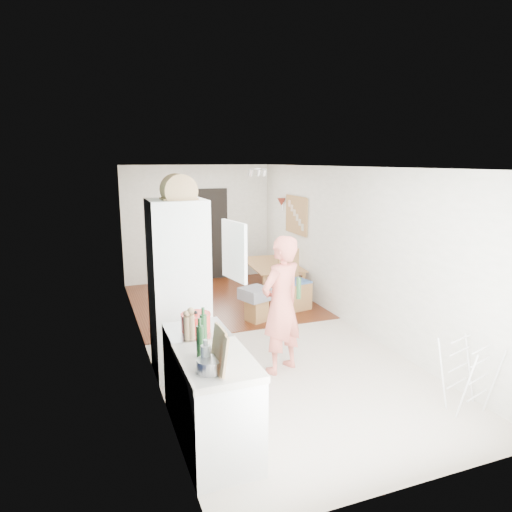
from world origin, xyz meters
TOP-DOWN VIEW (x-y plane):
  - room_shell at (0.00, 0.00)m, footprint 3.20×7.00m
  - floor at (0.00, 0.00)m, footprint 3.20×7.00m
  - wood_floor_overlay at (0.00, 1.85)m, footprint 3.20×3.30m
  - sage_wall_panel at (-1.59, -2.00)m, footprint 0.02×3.00m
  - tile_splashback at (-1.59, -2.55)m, footprint 0.02×1.90m
  - doorway_recess at (0.20, 3.48)m, footprint 0.90×0.04m
  - base_cabinet at (-1.30, -2.55)m, footprint 0.60×0.90m
  - worktop at (-1.30, -2.55)m, footprint 0.62×0.92m
  - range_cooker at (-1.30, -1.80)m, footprint 0.60×0.60m
  - cooker_top at (-1.30, -1.80)m, footprint 0.60×0.60m
  - fridge_housing at (-1.27, -0.78)m, footprint 0.66×0.66m
  - fridge_door at (-0.66, -1.08)m, footprint 0.14×0.56m
  - fridge_interior at (-0.96, -0.78)m, footprint 0.02×0.52m
  - pinboard at (1.58, 1.90)m, footprint 0.03×0.90m
  - pinboard_frame at (1.57, 1.90)m, footprint 0.00×0.94m
  - wall_sconce at (1.54, 2.55)m, footprint 0.18×0.18m
  - person at (-0.10, -1.20)m, footprint 0.87×0.75m
  - dining_table at (1.18, 2.07)m, footprint 0.90×1.46m
  - dining_chair at (1.11, 0.94)m, footprint 0.51×0.51m
  - stool at (0.24, 0.56)m, footprint 0.37×0.37m
  - grey_drape at (0.22, 0.57)m, footprint 0.54×0.54m
  - drying_rack at (1.36, -2.74)m, footprint 0.48×0.45m
  - bread_bin at (-1.24, -0.83)m, footprint 0.44×0.42m
  - red_casserole at (-1.31, -1.83)m, footprint 0.31×0.31m
  - steel_pan at (-1.41, -2.77)m, footprint 0.26×0.26m
  - held_bottle at (0.04, -1.39)m, footprint 0.06×0.06m
  - bottle_a at (-1.42, -2.45)m, footprint 0.07×0.07m
  - bottle_b at (-1.33, -2.20)m, footprint 0.07×0.07m
  - bottle_c at (-1.43, -2.69)m, footprint 0.09×0.09m
  - pepper_mill_front at (-1.40, -2.02)m, footprint 0.08×0.08m
  - pepper_mill_back at (-1.44, -2.02)m, footprint 0.08×0.08m
  - chopping_boards at (-1.34, -2.79)m, footprint 0.12×0.27m

SIDE VIEW (x-z plane):
  - floor at x=0.00m, z-range -0.01..0.01m
  - wood_floor_overlay at x=0.00m, z-range 0.00..0.01m
  - stool at x=0.24m, z-range 0.00..0.38m
  - dining_table at x=1.18m, z-range 0.00..0.49m
  - drying_rack at x=1.36m, z-range 0.00..0.76m
  - base_cabinet at x=-1.30m, z-range 0.00..0.86m
  - range_cooker at x=-1.30m, z-range 0.00..0.88m
  - grey_drape at x=0.22m, z-range 0.38..0.57m
  - dining_chair at x=1.11m, z-range 0.00..1.04m
  - worktop at x=-1.30m, z-range 0.86..0.92m
  - cooker_top at x=-1.30m, z-range 0.88..0.92m
  - steel_pan at x=-1.41m, z-range 0.92..1.03m
  - doorway_recess at x=0.20m, z-range 0.00..2.00m
  - red_casserole at x=-1.31m, z-range 0.92..1.10m
  - person at x=-0.10m, z-range 0.00..2.03m
  - bottle_c at x=-1.43m, z-range 0.92..1.12m
  - pepper_mill_back at x=-1.44m, z-range 0.92..1.14m
  - pepper_mill_front at x=-1.40m, z-range 0.92..1.16m
  - bottle_a at x=-1.42m, z-range 0.92..1.20m
  - bottle_b at x=-1.33m, z-range 0.92..1.21m
  - fridge_housing at x=-1.27m, z-range 0.00..2.15m
  - chopping_boards at x=-1.34m, z-range 0.92..1.29m
  - held_bottle at x=0.04m, z-range 0.98..1.24m
  - tile_splashback at x=-1.59m, z-range 0.90..1.40m
  - room_shell at x=0.00m, z-range 0.00..2.50m
  - fridge_door at x=-0.66m, z-range 1.20..1.90m
  - fridge_interior at x=-0.96m, z-range 1.22..1.88m
  - pinboard at x=1.58m, z-range 1.20..1.90m
  - pinboard_frame at x=1.57m, z-range 1.18..1.92m
  - wall_sconce at x=1.54m, z-range 1.67..1.83m
  - sage_wall_panel at x=-1.59m, z-range 1.20..2.50m
  - bread_bin at x=-1.24m, z-range 2.15..2.36m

